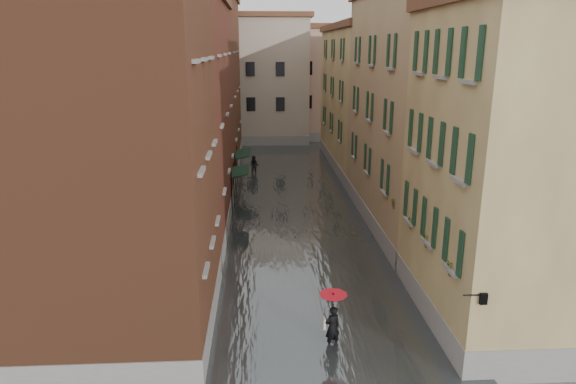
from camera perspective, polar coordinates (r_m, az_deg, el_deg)
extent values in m
plane|color=#4E4E50|center=(22.02, 2.91, -11.68)|extent=(120.00, 120.00, 0.00)
cube|color=#474D4F|center=(34.01, 0.61, -1.37)|extent=(10.00, 60.00, 0.20)
cube|color=brown|center=(18.43, -18.32, 3.55)|extent=(6.00, 8.00, 13.00)
cube|color=#5F291E|center=(29.08, -12.83, 7.71)|extent=(6.00, 14.00, 12.50)
cube|color=brown|center=(43.79, -9.72, 11.48)|extent=(6.00, 16.00, 14.00)
cube|color=#92764B|center=(20.18, 23.98, 1.80)|extent=(6.00, 8.00, 11.50)
cube|color=tan|center=(30.08, 14.75, 8.33)|extent=(6.00, 14.00, 13.00)
cube|color=#92764B|center=(44.59, 8.82, 9.98)|extent=(6.00, 16.00, 11.50)
cube|color=#B0A58C|center=(57.53, -4.12, 12.16)|extent=(12.00, 9.00, 13.00)
cube|color=tan|center=(60.12, 4.71, 11.82)|extent=(10.00, 9.00, 12.00)
cube|color=black|center=(32.83, -5.34, 2.36)|extent=(1.09, 2.82, 0.31)
cylinder|color=black|center=(31.78, -6.27, -0.27)|extent=(0.06, 0.06, 2.80)
cylinder|color=black|center=(34.50, -6.04, 1.03)|extent=(0.06, 0.06, 2.80)
cube|color=black|center=(38.23, -5.06, 4.29)|extent=(1.09, 3.28, 0.31)
cylinder|color=black|center=(36.90, -5.87, 2.02)|extent=(0.06, 0.06, 2.80)
cylinder|color=black|center=(40.09, -5.67, 3.14)|extent=(0.06, 0.06, 2.80)
cylinder|color=black|center=(16.39, 19.88, -10.73)|extent=(0.60, 0.05, 0.05)
cube|color=black|center=(16.55, 20.82, -10.94)|extent=(0.22, 0.22, 0.35)
cube|color=beige|center=(16.55, 20.82, -10.94)|extent=(0.14, 0.14, 0.24)
cube|color=#983F31|center=(17.84, 17.97, -8.15)|extent=(0.22, 0.85, 0.18)
imported|color=#265926|center=(17.68, 18.08, -6.90)|extent=(0.59, 0.51, 0.66)
cube|color=#983F31|center=(20.01, 15.45, -5.29)|extent=(0.22, 0.85, 0.18)
imported|color=#265926|center=(19.87, 15.54, -4.16)|extent=(0.59, 0.51, 0.66)
cube|color=#983F31|center=(21.82, 13.79, -3.39)|extent=(0.22, 0.85, 0.18)
imported|color=#265926|center=(21.69, 13.86, -2.35)|extent=(0.59, 0.51, 0.66)
cube|color=#983F31|center=(24.31, 11.97, -1.29)|extent=(0.22, 0.85, 0.18)
imported|color=#265926|center=(24.19, 12.02, -0.34)|extent=(0.59, 0.51, 0.66)
imported|color=black|center=(18.45, 4.95, -14.77)|extent=(0.69, 0.59, 1.59)
cube|color=beige|center=(18.38, 4.05, -14.31)|extent=(0.08, 0.30, 0.38)
cylinder|color=black|center=(18.17, 4.99, -13.26)|extent=(0.02, 0.02, 1.00)
cone|color=red|center=(17.90, 5.04, -11.66)|extent=(0.98, 0.98, 0.28)
imported|color=black|center=(42.07, -3.77, 2.95)|extent=(0.89, 0.76, 1.60)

